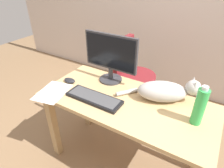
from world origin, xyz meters
TOP-DOWN VIEW (x-y plane):
  - ground_plane at (0.00, 0.00)m, footprint 8.00×8.00m
  - desk at (0.00, 0.00)m, footprint 1.32×0.61m
  - office_chair at (-0.29, 0.74)m, footprint 0.48×0.48m
  - monitor at (-0.26, 0.19)m, footprint 0.48×0.20m
  - keyboard at (-0.21, -0.12)m, footprint 0.44×0.15m
  - cat at (0.24, 0.15)m, footprint 0.57×0.31m
  - computer_mouse at (-0.54, -0.03)m, footprint 0.11×0.06m
  - paper_sheet at (-0.55, -0.21)m, footprint 0.27×0.33m
  - water_bottle at (0.50, 0.02)m, footprint 0.07×0.07m

SIDE VIEW (x-z plane):
  - ground_plane at x=0.00m, z-range 0.00..0.00m
  - office_chair at x=-0.29m, z-range -0.06..0.86m
  - desk at x=0.00m, z-range 0.24..0.96m
  - paper_sheet at x=-0.55m, z-range 0.72..0.72m
  - keyboard at x=-0.21m, z-range 0.72..0.75m
  - computer_mouse at x=-0.54m, z-range 0.72..0.76m
  - cat at x=0.24m, z-range 0.70..0.90m
  - water_bottle at x=0.50m, z-range 0.71..0.99m
  - monitor at x=-0.26m, z-range 0.74..1.15m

